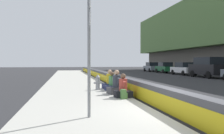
{
  "coord_description": "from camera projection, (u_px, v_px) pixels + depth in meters",
  "views": [
    {
      "loc": [
        -7.24,
        3.35,
        1.71
      ],
      "look_at": [
        7.06,
        0.62,
        1.43
      ],
      "focal_mm": 38.85,
      "sensor_mm": 36.0,
      "label": 1
    }
  ],
  "objects": [
    {
      "name": "seated_person_far",
      "position": [
        110.0,
        83.0,
        14.51
      ],
      "size": [
        0.79,
        0.9,
        1.13
      ],
      "color": "#23284C",
      "rests_on": "sidewalk_strip"
    },
    {
      "name": "backpack",
      "position": [
        124.0,
        94.0,
        10.44
      ],
      "size": [
        0.32,
        0.28,
        0.4
      ],
      "color": "#4C7A3D",
      "rests_on": "sidewalk_strip"
    },
    {
      "name": "ground_plane",
      "position": [
        172.0,
        116.0,
        7.78
      ],
      "size": [
        160.0,
        160.0,
        0.0
      ],
      "primitive_type": "plane",
      "color": "#2B2B2D",
      "rests_on": "ground"
    },
    {
      "name": "parked_car_midline",
      "position": [
        184.0,
        69.0,
        32.59
      ],
      "size": [
        4.55,
        2.06,
        1.71
      ],
      "color": "silver",
      "rests_on": "ground_plane"
    },
    {
      "name": "route_sign_post",
      "position": [
        89.0,
        45.0,
        6.89
      ],
      "size": [
        0.44,
        0.09,
        3.6
      ],
      "color": "gray",
      "rests_on": "sidewalk_strip"
    },
    {
      "name": "jersey_barrier",
      "position": [
        172.0,
        102.0,
        7.77
      ],
      "size": [
        76.0,
        0.45,
        0.85
      ],
      "color": "#47474C",
      "rests_on": "ground_plane"
    },
    {
      "name": "fire_hydrant",
      "position": [
        98.0,
        82.0,
        13.8
      ],
      "size": [
        0.26,
        0.46,
        0.88
      ],
      "color": "gray",
      "rests_on": "sidewalk_strip"
    },
    {
      "name": "seated_person_foreground",
      "position": [
        123.0,
        90.0,
        10.89
      ],
      "size": [
        0.68,
        0.77,
        1.07
      ],
      "color": "black",
      "rests_on": "sidewalk_strip"
    },
    {
      "name": "parked_car_fourth",
      "position": [
        208.0,
        67.0,
        26.93
      ],
      "size": [
        4.87,
        2.21,
        2.28
      ],
      "color": "black",
      "rests_on": "ground_plane"
    },
    {
      "name": "parked_car_far",
      "position": [
        165.0,
        68.0,
        38.79
      ],
      "size": [
        4.54,
        2.02,
        1.71
      ],
      "color": "#145128",
      "rests_on": "ground_plane"
    },
    {
      "name": "sidewalk_strip",
      "position": [
        90.0,
        117.0,
        7.28
      ],
      "size": [
        80.0,
        4.4,
        0.14
      ],
      "primitive_type": "cube",
      "color": "#B5B2A8",
      "rests_on": "ground_plane"
    },
    {
      "name": "seated_person_middle",
      "position": [
        117.0,
        86.0,
        12.1
      ],
      "size": [
        0.85,
        0.95,
        1.19
      ],
      "color": "#424247",
      "rests_on": "sidewalk_strip"
    },
    {
      "name": "parked_car_farther",
      "position": [
        152.0,
        67.0,
        44.39
      ],
      "size": [
        4.54,
        2.03,
        1.71
      ],
      "color": "slate",
      "rests_on": "ground_plane"
    },
    {
      "name": "seated_person_rear",
      "position": [
        112.0,
        85.0,
        13.51
      ],
      "size": [
        0.72,
        0.82,
        1.05
      ],
      "color": "#23284C",
      "rests_on": "sidewalk_strip"
    }
  ]
}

